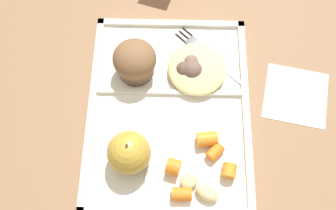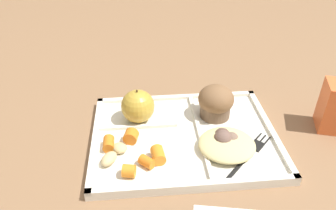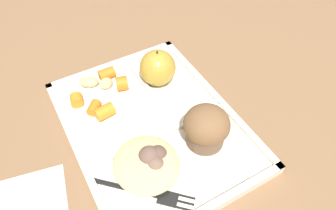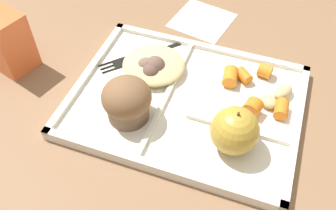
% 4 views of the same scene
% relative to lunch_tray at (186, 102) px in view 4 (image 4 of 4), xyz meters
% --- Properties ---
extents(ground, '(6.00, 6.00, 0.00)m').
position_rel_lunch_tray_xyz_m(ground, '(0.00, -0.00, -0.01)').
color(ground, '#846042').
extents(lunch_tray, '(0.37, 0.28, 0.02)m').
position_rel_lunch_tray_xyz_m(lunch_tray, '(0.00, 0.00, 0.00)').
color(lunch_tray, silver).
rests_on(lunch_tray, ground).
extents(green_apple, '(0.07, 0.07, 0.07)m').
position_rel_lunch_tray_xyz_m(green_apple, '(-0.09, 0.06, 0.04)').
color(green_apple, '#B79333').
rests_on(green_apple, lunch_tray).
extents(bran_muffin, '(0.08, 0.08, 0.07)m').
position_rel_lunch_tray_xyz_m(bran_muffin, '(0.07, 0.06, 0.04)').
color(bran_muffin, brown).
rests_on(bran_muffin, lunch_tray).
extents(carrot_slice_tilted, '(0.03, 0.03, 0.03)m').
position_rel_lunch_tray_xyz_m(carrot_slice_tilted, '(-0.11, -0.01, 0.02)').
color(carrot_slice_tilted, orange).
rests_on(carrot_slice_tilted, lunch_tray).
extents(carrot_slice_large, '(0.02, 0.03, 0.02)m').
position_rel_lunch_tray_xyz_m(carrot_slice_large, '(-0.15, -0.02, 0.02)').
color(carrot_slice_large, orange).
rests_on(carrot_slice_large, lunch_tray).
extents(carrot_slice_diagonal, '(0.03, 0.03, 0.02)m').
position_rel_lunch_tray_xyz_m(carrot_slice_diagonal, '(-0.11, -0.10, 0.02)').
color(carrot_slice_diagonal, orange).
rests_on(carrot_slice_diagonal, lunch_tray).
extents(carrot_slice_edge, '(0.03, 0.04, 0.02)m').
position_rel_lunch_tray_xyz_m(carrot_slice_edge, '(-0.06, -0.07, 0.02)').
color(carrot_slice_edge, orange).
rests_on(carrot_slice_edge, lunch_tray).
extents(carrot_slice_near_corner, '(0.03, 0.03, 0.02)m').
position_rel_lunch_tray_xyz_m(carrot_slice_near_corner, '(-0.08, -0.08, 0.01)').
color(carrot_slice_near_corner, orange).
rests_on(carrot_slice_near_corner, lunch_tray).
extents(potato_chunk_corner, '(0.04, 0.04, 0.02)m').
position_rel_lunch_tray_xyz_m(potato_chunk_corner, '(-0.13, -0.04, 0.01)').
color(potato_chunk_corner, tan).
rests_on(potato_chunk_corner, lunch_tray).
extents(potato_chunk_large, '(0.04, 0.04, 0.02)m').
position_rel_lunch_tray_xyz_m(potato_chunk_large, '(-0.15, -0.06, 0.01)').
color(potato_chunk_large, tan).
rests_on(potato_chunk_large, lunch_tray).
extents(egg_noodle_pile, '(0.11, 0.10, 0.02)m').
position_rel_lunch_tray_xyz_m(egg_noodle_pile, '(0.07, -0.05, 0.02)').
color(egg_noodle_pile, '#D6C684').
rests_on(egg_noodle_pile, lunch_tray).
extents(meatball_center, '(0.03, 0.03, 0.03)m').
position_rel_lunch_tray_xyz_m(meatball_center, '(0.08, -0.04, 0.02)').
color(meatball_center, '#755B4C').
rests_on(meatball_center, lunch_tray).
extents(meatball_side, '(0.03, 0.03, 0.03)m').
position_rel_lunch_tray_xyz_m(meatball_side, '(0.07, -0.03, 0.02)').
color(meatball_side, brown).
rests_on(meatball_side, lunch_tray).
extents(meatball_back, '(0.04, 0.04, 0.04)m').
position_rel_lunch_tray_xyz_m(meatball_back, '(0.07, -0.04, 0.02)').
color(meatball_back, brown).
rests_on(meatball_back, lunch_tray).
extents(plastic_fork, '(0.12, 0.13, 0.00)m').
position_rel_lunch_tray_xyz_m(plastic_fork, '(0.12, -0.06, 0.01)').
color(plastic_fork, black).
rests_on(plastic_fork, lunch_tray).
extents(milk_carton, '(0.08, 0.08, 0.11)m').
position_rel_lunch_tray_xyz_m(milk_carton, '(0.32, 0.01, 0.05)').
color(milk_carton, orange).
rests_on(milk_carton, ground).
extents(paper_napkin, '(0.13, 0.13, 0.00)m').
position_rel_lunch_tray_xyz_m(paper_napkin, '(0.04, -0.23, -0.01)').
color(paper_napkin, white).
rests_on(paper_napkin, ground).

